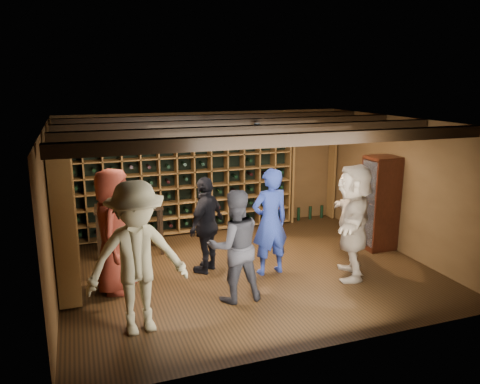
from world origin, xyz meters
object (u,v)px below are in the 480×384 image
object	(u,v)px
display_cabinet	(380,205)
guest_beige	(353,221)
guest_red_floral	(114,231)
guest_woman_black	(207,225)
guest_khaki	(137,258)
tasting_table	(129,211)
man_grey_suit	(235,246)
man_blue_shirt	(270,222)

from	to	relation	value
display_cabinet	guest_beige	bearing A→B (deg)	-141.38
guest_red_floral	guest_woman_black	world-z (taller)	guest_red_floral
guest_woman_black	guest_khaki	size ratio (longest dim) A/B	0.82
guest_khaki	tasting_table	size ratio (longest dim) A/B	1.59
display_cabinet	tasting_table	distance (m)	4.68
man_grey_suit	guest_red_floral	xyz separation A→B (m)	(-1.60, 0.89, 0.12)
guest_khaki	guest_beige	xyz separation A→B (m)	(3.50, 0.59, -0.05)
guest_woman_black	guest_khaki	bearing A→B (deg)	5.35
man_blue_shirt	guest_woman_black	size ratio (longest dim) A/B	1.10
guest_red_floral	guest_khaki	bearing A→B (deg)	-157.23
guest_red_floral	guest_woman_black	xyz separation A→B (m)	(1.51, 0.27, -0.14)
man_grey_suit	man_blue_shirt	bearing A→B (deg)	-139.16
guest_khaki	guest_woman_black	bearing A→B (deg)	43.84
man_grey_suit	tasting_table	size ratio (longest dim) A/B	1.33
display_cabinet	tasting_table	world-z (taller)	display_cabinet
tasting_table	guest_khaki	bearing A→B (deg)	-90.17
tasting_table	guest_beige	bearing A→B (deg)	-30.65
display_cabinet	man_blue_shirt	distance (m)	2.44
guest_red_floral	man_blue_shirt	bearing A→B (deg)	-78.64
man_blue_shirt	tasting_table	xyz separation A→B (m)	(-2.08, 1.72, -0.09)
guest_red_floral	tasting_table	bearing A→B (deg)	1.42
guest_khaki	man_blue_shirt	bearing A→B (deg)	20.61
guest_khaki	guest_beige	world-z (taller)	guest_khaki
man_blue_shirt	man_grey_suit	xyz separation A→B (m)	(-0.86, -0.72, -0.06)
display_cabinet	guest_woman_black	size ratio (longest dim) A/B	1.08
guest_woman_black	man_blue_shirt	bearing A→B (deg)	111.03
guest_red_floral	guest_khaki	world-z (taller)	guest_khaki
man_grey_suit	tasting_table	distance (m)	2.73
guest_khaki	man_grey_suit	bearing A→B (deg)	10.56
guest_woman_black	guest_beige	distance (m)	2.38
display_cabinet	guest_khaki	world-z (taller)	guest_khaki
display_cabinet	man_grey_suit	xyz separation A→B (m)	(-3.27, -1.12, -0.03)
display_cabinet	guest_khaki	size ratio (longest dim) A/B	0.88
tasting_table	guest_red_floral	bearing A→B (deg)	-99.84
guest_woman_black	tasting_table	distance (m)	1.71
guest_khaki	guest_beige	distance (m)	3.55
man_grey_suit	tasting_table	bearing A→B (deg)	-62.64
guest_woman_black	guest_khaki	distance (m)	2.07
guest_red_floral	tasting_table	world-z (taller)	guest_red_floral
guest_woman_black	guest_beige	world-z (taller)	guest_beige
guest_khaki	guest_beige	bearing A→B (deg)	3.57
display_cabinet	man_grey_suit	bearing A→B (deg)	-161.04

